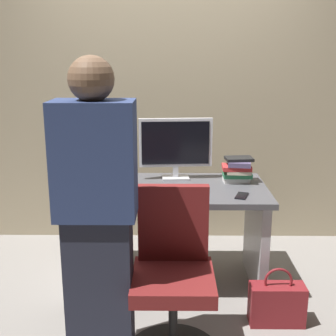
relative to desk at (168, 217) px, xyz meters
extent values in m
plane|color=gray|center=(0.00, 0.00, -0.50)|extent=(9.00, 9.00, 0.00)
cube|color=tan|center=(0.00, 0.90, 1.00)|extent=(6.40, 0.10, 3.00)
cube|color=#4C4C51|center=(0.00, 0.00, 0.21)|extent=(1.39, 0.75, 0.04)
cube|color=#B2B2B7|center=(-0.64, 0.00, -0.16)|extent=(0.06, 0.67, 0.69)
cube|color=#B2B2B7|center=(0.64, 0.00, -0.16)|extent=(0.06, 0.67, 0.69)
cylinder|color=black|center=(0.03, -0.85, -0.28)|extent=(0.05, 0.05, 0.39)
cube|color=maroon|center=(0.03, -0.85, -0.04)|extent=(0.44, 0.44, 0.08)
cube|color=maroon|center=(0.03, -0.66, 0.22)|extent=(0.40, 0.06, 0.44)
cube|color=#262838|center=(-0.35, -0.90, -0.08)|extent=(0.34, 0.20, 0.85)
cube|color=navy|center=(-0.35, -0.90, 0.64)|extent=(0.40, 0.24, 0.58)
sphere|color=brown|center=(-0.35, -0.90, 1.03)|extent=(0.22, 0.22, 0.22)
cube|color=silver|center=(0.05, 0.21, 0.24)|extent=(0.21, 0.16, 0.02)
cube|color=silver|center=(0.05, 0.21, 0.28)|extent=(0.04, 0.03, 0.08)
cube|color=silver|center=(0.05, 0.21, 0.50)|extent=(0.54, 0.07, 0.36)
cube|color=black|center=(0.05, 0.19, 0.50)|extent=(0.50, 0.05, 0.32)
cube|color=white|center=(-0.05, -0.13, 0.24)|extent=(0.43, 0.14, 0.02)
ellipsoid|color=white|center=(0.25, -0.12, 0.25)|extent=(0.06, 0.10, 0.03)
cylinder|color=#3372B2|center=(-0.40, -0.06, 0.27)|extent=(0.08, 0.08, 0.09)
cylinder|color=silver|center=(-0.47, 0.13, 0.27)|extent=(0.08, 0.08, 0.09)
cube|color=white|center=(0.50, 0.12, 0.25)|extent=(0.19, 0.12, 0.04)
cube|color=#338C59|center=(0.50, 0.12, 0.28)|extent=(0.21, 0.12, 0.03)
cube|color=beige|center=(0.51, 0.11, 0.31)|extent=(0.18, 0.15, 0.02)
cube|color=red|center=(0.50, 0.12, 0.34)|extent=(0.21, 0.16, 0.03)
cube|color=#594C72|center=(0.51, 0.11, 0.37)|extent=(0.18, 0.17, 0.03)
cube|color=black|center=(0.51, 0.13, 0.40)|extent=(0.21, 0.15, 0.02)
cube|color=black|center=(0.49, -0.21, 0.23)|extent=(0.11, 0.16, 0.01)
cube|color=maroon|center=(0.68, -0.53, -0.37)|extent=(0.34, 0.14, 0.26)
torus|color=maroon|center=(0.68, -0.53, -0.21)|extent=(0.18, 0.02, 0.18)
camera|label=1|loc=(0.03, -3.01, 1.14)|focal=47.69mm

